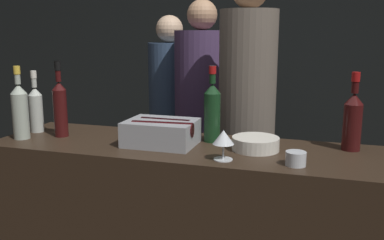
{
  "coord_description": "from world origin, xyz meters",
  "views": [
    {
      "loc": [
        0.59,
        -1.58,
        1.51
      ],
      "look_at": [
        0.0,
        0.3,
        1.1
      ],
      "focal_mm": 40.0,
      "sensor_mm": 36.0,
      "label": 1
    }
  ],
  "objects": [
    {
      "name": "bowl_white",
      "position": [
        0.3,
        0.3,
        1.01
      ],
      "size": [
        0.21,
        0.21,
        0.06
      ],
      "color": "silver",
      "rests_on": "bar_counter"
    },
    {
      "name": "person_blond_tee",
      "position": [
        -0.58,
        1.59,
        0.91
      ],
      "size": [
        0.34,
        0.34,
        1.63
      ],
      "rotation": [
        0.0,
        0.0,
        2.4
      ],
      "color": "black",
      "rests_on": "ground_plane"
    },
    {
      "name": "wine_glass",
      "position": [
        0.2,
        0.11,
        1.07
      ],
      "size": [
        0.09,
        0.09,
        0.13
      ],
      "color": "silver",
      "rests_on": "bar_counter"
    },
    {
      "name": "wall_back_chalkboard",
      "position": [
        0.0,
        2.45,
        1.4
      ],
      "size": [
        6.4,
        0.06,
        2.8
      ],
      "color": "black",
      "rests_on": "ground_plane"
    },
    {
      "name": "candle_votive",
      "position": [
        0.49,
        0.12,
        1.01
      ],
      "size": [
        0.08,
        0.08,
        0.06
      ],
      "color": "silver",
      "rests_on": "bar_counter"
    },
    {
      "name": "red_wine_bottle_tall",
      "position": [
        0.72,
        0.43,
        1.12
      ],
      "size": [
        0.08,
        0.08,
        0.35
      ],
      "color": "#380F0F",
      "rests_on": "bar_counter"
    },
    {
      "name": "person_in_hoodie",
      "position": [
        0.15,
        0.89,
        1.04
      ],
      "size": [
        0.34,
        0.34,
        1.84
      ],
      "rotation": [
        0.0,
        0.0,
        0.16
      ],
      "color": "black",
      "rests_on": "ground_plane"
    },
    {
      "name": "rose_wine_bottle",
      "position": [
        -0.85,
        0.16,
        1.13
      ],
      "size": [
        0.08,
        0.08,
        0.36
      ],
      "color": "#9EA899",
      "rests_on": "bar_counter"
    },
    {
      "name": "red_wine_bottle_burgundy",
      "position": [
        0.07,
        0.39,
        1.13
      ],
      "size": [
        0.08,
        0.08,
        0.37
      ],
      "color": "#143319",
      "rests_on": "bar_counter"
    },
    {
      "name": "red_wine_bottle_black_foil",
      "position": [
        -0.69,
        0.26,
        1.14
      ],
      "size": [
        0.07,
        0.07,
        0.38
      ],
      "color": "#380F0F",
      "rests_on": "bar_counter"
    },
    {
      "name": "white_wine_bottle",
      "position": [
        -0.87,
        0.31,
        1.11
      ],
      "size": [
        0.07,
        0.07,
        0.33
      ],
      "color": "#B2B7AD",
      "rests_on": "bar_counter"
    },
    {
      "name": "ice_bin_with_bottles",
      "position": [
        -0.14,
        0.26,
        1.04
      ],
      "size": [
        0.33,
        0.25,
        0.12
      ],
      "color": "#9EA0A5",
      "rests_on": "bar_counter"
    },
    {
      "name": "person_grey_polo",
      "position": [
        -0.25,
        1.33,
        0.96
      ],
      "size": [
        0.39,
        0.39,
        1.73
      ],
      "rotation": [
        0.0,
        0.0,
        0.71
      ],
      "color": "black",
      "rests_on": "ground_plane"
    }
  ]
}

